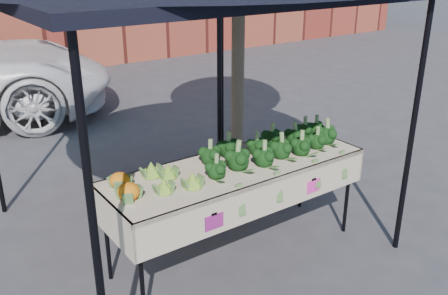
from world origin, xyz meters
TOP-DOWN VIEW (x-y plane):
  - ground at (0.00, 0.00)m, footprint 90.00×90.00m
  - table at (-0.12, 0.05)m, footprint 2.40×0.81m
  - canopy at (-0.26, 0.70)m, footprint 3.16×3.16m
  - broccoli_heap at (0.27, 0.08)m, footprint 1.57×0.54m
  - romanesco_cluster at (-0.78, 0.09)m, footprint 0.40×0.54m
  - cauliflower_pair at (-1.15, 0.12)m, footprint 0.20×0.40m

SIDE VIEW (x-z plane):
  - ground at x=0.00m, z-range 0.00..0.00m
  - table at x=-0.12m, z-range 0.00..0.90m
  - cauliflower_pair at x=-1.15m, z-range 0.90..1.06m
  - romanesco_cluster at x=-0.78m, z-range 0.90..1.07m
  - broccoli_heap at x=0.27m, z-range 0.90..1.13m
  - canopy at x=-0.26m, z-range 0.00..2.74m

